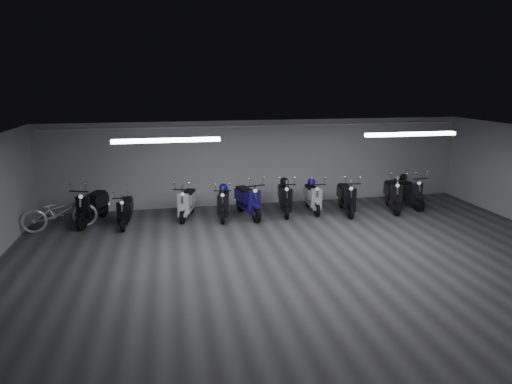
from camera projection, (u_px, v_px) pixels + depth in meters
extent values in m
cube|color=#3A3A3C|center=(305.00, 261.00, 10.15)|extent=(14.00, 10.00, 0.01)
cube|color=slate|center=(308.00, 140.00, 9.46)|extent=(14.00, 10.00, 0.01)
cube|color=#ABABAE|center=(261.00, 163.00, 14.56)|extent=(14.00, 0.01, 2.80)
cube|color=#ABABAE|center=(439.00, 318.00, 5.05)|extent=(14.00, 0.01, 2.80)
cube|color=white|center=(167.00, 140.00, 9.86)|extent=(2.40, 0.18, 0.08)
cube|color=white|center=(411.00, 134.00, 10.99)|extent=(2.40, 0.18, 0.08)
cylinder|color=white|center=(261.00, 126.00, 14.18)|extent=(13.60, 0.05, 0.05)
imported|color=silver|center=(59.00, 208.00, 12.12)|extent=(2.06, 1.17, 1.26)
sphere|color=black|center=(284.00, 182.00, 13.77)|extent=(0.28, 0.28, 0.28)
sphere|color=black|center=(404.00, 177.00, 14.50)|extent=(0.24, 0.24, 0.24)
sphere|color=navy|center=(223.00, 188.00, 13.29)|extent=(0.26, 0.26, 0.26)
sphere|color=#160B7F|center=(311.00, 182.00, 13.98)|extent=(0.26, 0.26, 0.26)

